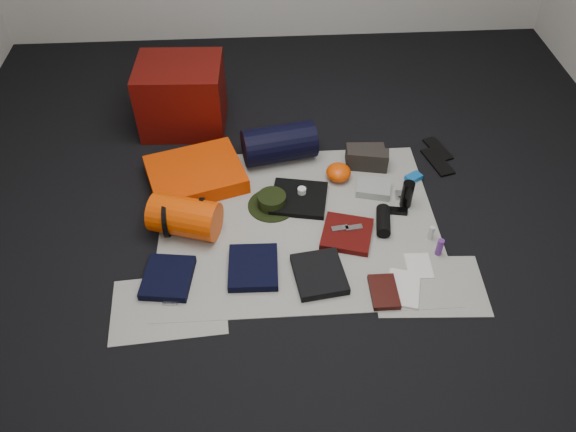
{
  "coord_description": "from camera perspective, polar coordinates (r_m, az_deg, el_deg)",
  "views": [
    {
      "loc": [
        -0.2,
        -2.26,
        2.35
      ],
      "look_at": [
        -0.06,
        -0.04,
        0.1
      ],
      "focal_mm": 35.0,
      "sensor_mm": 36.0,
      "label": 1
    }
  ],
  "objects": [
    {
      "name": "sunglasses",
      "position": [
        3.37,
        11.11,
        0.51
      ],
      "size": [
        0.12,
        0.06,
        0.03
      ],
      "primitive_type": "cube",
      "rotation": [
        0.0,
        0.0,
        -0.18
      ],
      "color": "black",
      "rests_on": "newspaper_mat"
    },
    {
      "name": "floor",
      "position": [
        3.27,
        1.06,
        -0.85
      ],
      "size": [
        4.5,
        4.5,
        0.02
      ],
      "primitive_type": "cube",
      "color": "black",
      "rests_on": "ground"
    },
    {
      "name": "red_cabinet",
      "position": [
        3.94,
        -10.73,
        11.91
      ],
      "size": [
        0.58,
        0.49,
        0.46
      ],
      "primitive_type": "cube",
      "rotation": [
        0.0,
        0.0,
        -0.04
      ],
      "color": "#550A06",
      "rests_on": "floor"
    },
    {
      "name": "newspaper_mat",
      "position": [
        3.26,
        1.06,
        -0.69
      ],
      "size": [
        1.6,
        1.3,
        0.01
      ],
      "primitive_type": "cube",
      "color": "#B8B8AA",
      "rests_on": "floor"
    },
    {
      "name": "newspaper_sheet_front_right",
      "position": [
        3.06,
        14.13,
        -6.88
      ],
      "size": [
        0.6,
        0.43,
        0.0
      ],
      "primitive_type": "cube",
      "rotation": [
        0.0,
        0.0,
        -0.05
      ],
      "color": "#B8B8AA",
      "rests_on": "floor"
    },
    {
      "name": "compact_camera",
      "position": [
        3.47,
        11.53,
        2.11
      ],
      "size": [
        0.09,
        0.06,
        0.03
      ],
      "primitive_type": "cube",
      "rotation": [
        0.0,
        0.0,
        -0.06
      ],
      "color": "silver",
      "rests_on": "newspaper_mat"
    },
    {
      "name": "trousers_navy_b",
      "position": [
        3.01,
        -3.55,
        -5.23
      ],
      "size": [
        0.27,
        0.31,
        0.05
      ],
      "primitive_type": "cube",
      "rotation": [
        0.0,
        0.0,
        -0.02
      ],
      "color": "black",
      "rests_on": "newspaper_mat"
    },
    {
      "name": "toiletry_purple",
      "position": [
        3.17,
        15.15,
        -3.07
      ],
      "size": [
        0.04,
        0.04,
        0.11
      ],
      "primitive_type": "cylinder",
      "rotation": [
        0.0,
        0.0,
        -0.03
      ],
      "color": "#59267C",
      "rests_on": "newspaper_mat"
    },
    {
      "name": "toiletry_clear",
      "position": [
        3.25,
        14.34,
        -1.65
      ],
      "size": [
        0.04,
        0.04,
        0.09
      ],
      "primitive_type": "cylinder",
      "rotation": [
        0.0,
        0.0,
        -0.34
      ],
      "color": "#B7BCB7",
      "rests_on": "newspaper_mat"
    },
    {
      "name": "hiking_boot_right",
      "position": [
        3.62,
        8.07,
        5.69
      ],
      "size": [
        0.27,
        0.14,
        0.13
      ],
      "primitive_type": "cube",
      "rotation": [
        0.0,
        0.0,
        -0.19
      ],
      "color": "#282420",
      "rests_on": "newspaper_mat"
    },
    {
      "name": "navy_duffel",
      "position": [
        3.62,
        -0.89,
        7.37
      ],
      "size": [
        0.5,
        0.33,
        0.24
      ],
      "primitive_type": "cylinder",
      "rotation": [
        0.0,
        1.57,
        0.2
      ],
      "color": "black",
      "rests_on": "newspaper_mat"
    },
    {
      "name": "paperback_book",
      "position": [
        2.96,
        9.71,
        -7.59
      ],
      "size": [
        0.14,
        0.21,
        0.03
      ],
      "primitive_type": "cube",
      "rotation": [
        0.0,
        0.0,
        -0.0
      ],
      "color": "black",
      "rests_on": "newspaper_mat"
    },
    {
      "name": "key_cluster",
      "position": [
        2.96,
        -11.75,
        -8.27
      ],
      "size": [
        0.08,
        0.08,
        0.01
      ],
      "primitive_type": "cube",
      "rotation": [
        0.0,
        0.0,
        -0.11
      ],
      "color": "silver",
      "rests_on": "newspaper_mat"
    },
    {
      "name": "black_tshirt",
      "position": [
        3.38,
        1.11,
        1.81
      ],
      "size": [
        0.38,
        0.36,
        0.03
      ],
      "primitive_type": "cube",
      "rotation": [
        0.0,
        0.0,
        -0.19
      ],
      "color": "black",
      "rests_on": "newspaper_mat"
    },
    {
      "name": "water_bottle",
      "position": [
        3.38,
        12.01,
        2.16
      ],
      "size": [
        0.09,
        0.09,
        0.17
      ],
      "primitive_type": "cylinder",
      "rotation": [
        0.0,
        0.0,
        -0.36
      ],
      "color": "black",
      "rests_on": "newspaper_mat"
    },
    {
      "name": "sack_strap_right",
      "position": [
        3.18,
        -8.65,
        -0.06
      ],
      "size": [
        0.02,
        0.22,
        0.22
      ],
      "primitive_type": "cylinder",
      "rotation": [
        0.0,
        1.57,
        0.0
      ],
      "color": "black",
      "rests_on": "newspaper_mat"
    },
    {
      "name": "flip_flop_right",
      "position": [
        3.9,
        14.99,
        6.58
      ],
      "size": [
        0.16,
        0.26,
        0.01
      ],
      "primitive_type": "cube",
      "rotation": [
        0.0,
        0.0,
        0.31
      ],
      "color": "black",
      "rests_on": "floor"
    },
    {
      "name": "trousers_charcoal",
      "position": [
        2.98,
        3.2,
        -5.91
      ],
      "size": [
        0.3,
        0.33,
        0.05
      ],
      "primitive_type": "cube",
      "rotation": [
        0.0,
        0.0,
        0.14
      ],
      "color": "black",
      "rests_on": "newspaper_mat"
    },
    {
      "name": "newspaper_sheet_front_left",
      "position": [
        2.95,
        -11.97,
        -9.01
      ],
      "size": [
        0.61,
        0.44,
        0.0
      ],
      "primitive_type": "cube",
      "rotation": [
        0.0,
        0.0,
        0.07
      ],
      "color": "#B8B8AA",
      "rests_on": "floor"
    },
    {
      "name": "flip_flop_left",
      "position": [
        3.79,
        14.94,
        5.35
      ],
      "size": [
        0.17,
        0.29,
        0.02
      ],
      "primitive_type": "cube",
      "rotation": [
        0.0,
        0.0,
        0.26
      ],
      "color": "black",
      "rests_on": "floor"
    },
    {
      "name": "energy_bar_a",
      "position": [
        3.18,
        5.29,
        -1.26
      ],
      "size": [
        0.1,
        0.05,
        0.01
      ],
      "primitive_type": "cube",
      "rotation": [
        0.0,
        0.0,
        0.14
      ],
      "color": "silver",
      "rests_on": "red_shirt"
    },
    {
      "name": "boonie_crown",
      "position": [
        3.33,
        -1.65,
        1.61
      ],
      "size": [
        0.17,
        0.17,
        0.07
      ],
      "primitive_type": "cylinder",
      "color": "black",
      "rests_on": "boonie_brim"
    },
    {
      "name": "energy_bar_b",
      "position": [
        3.19,
        6.71,
        -1.19
      ],
      "size": [
        0.1,
        0.05,
        0.01
      ],
      "primitive_type": "cube",
      "rotation": [
        0.0,
        0.0,
        0.14
      ],
      "color": "silver",
      "rests_on": "red_shirt"
    },
    {
      "name": "orange_stuff_sack",
      "position": [
        3.52,
        5.15,
        4.43
      ],
      "size": [
        0.18,
        0.18,
        0.1
      ],
      "primitive_type": "ellipsoid",
      "rotation": [
        0.0,
        0.0,
        0.13
      ],
      "color": "#DD3E03",
      "rests_on": "newspaper_mat"
    },
    {
      "name": "speaker",
      "position": [
        3.26,
        9.66,
        -0.49
      ],
      "size": [
        0.11,
        0.22,
        0.08
      ],
      "primitive_type": "cylinder",
      "rotation": [
        1.57,
        0.0,
        -0.17
      ],
      "color": "black",
      "rests_on": "newspaper_mat"
    },
    {
      "name": "hiking_boot_left",
      "position": [
        3.66,
        7.8,
        6.26
      ],
      "size": [
        0.25,
        0.1,
        0.12
      ],
      "primitive_type": "cube",
      "rotation": [
        0.0,
        0.0,
        -0.05
      ],
      "color": "#282420",
      "rests_on": "newspaper_mat"
    },
    {
      "name": "boonie_brim",
      "position": [
        3.36,
        -1.64,
        1.1
      ],
      "size": [
        0.37,
        0.37,
        0.01
      ],
      "primitive_type": "cylinder",
      "rotation": [
        0.0,
        0.0,
        0.35
      ],
      "color": "black",
      "rests_on": "newspaper_mat"
    },
    {
      "name": "map_printout",
      "position": [
        3.12,
        13.14,
        -4.93
      ],
      "size": [
        0.14,
        0.18,
        0.01
      ],
      "primitive_type": "cube",
      "rotation": [
        0.0,
        0.0,
        -0.04
      ],
      "color": "silver",
      "rests_on": "newspaper_mat"
    },
    {
      "name": "sleeping_pad",
      "position": [
        3.54,
        -9.36,
        4.2
      ],
      "size": [
        0.67,
        0.61,
        0.1
      ],
      "primitive_type": "cube",
      "rotation": [
        0.0,
        0.0,
        0.3
      ],
      "color": "#EA3C02",
      "rests_on": "newspaper_mat"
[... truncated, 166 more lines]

